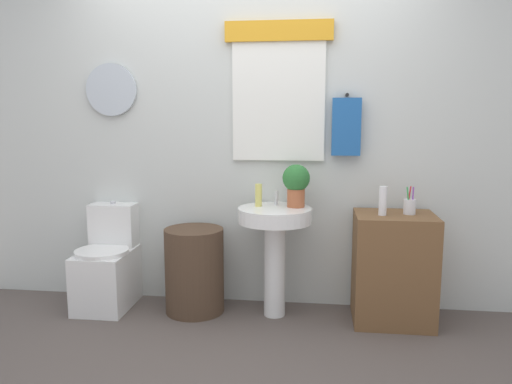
{
  "coord_description": "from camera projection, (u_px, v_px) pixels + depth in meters",
  "views": [
    {
      "loc": [
        0.49,
        -2.49,
        1.4
      ],
      "look_at": [
        0.08,
        0.8,
        0.89
      ],
      "focal_mm": 34.82,
      "sensor_mm": 36.0,
      "label": 1
    }
  ],
  "objects": [
    {
      "name": "ground_plane",
      "position": [
        223.0,
        374.0,
        2.71
      ],
      "size": [
        8.0,
        8.0,
        0.0
      ],
      "primitive_type": "plane",
      "color": "#564C47"
    },
    {
      "name": "back_wall",
      "position": [
        251.0,
        128.0,
        3.64
      ],
      "size": [
        4.4,
        0.18,
        2.6
      ],
      "color": "silver",
      "rests_on": "ground_plane"
    },
    {
      "name": "toilet",
      "position": [
        108.0,
        267.0,
        3.66
      ],
      "size": [
        0.38,
        0.51,
        0.76
      ],
      "color": "white",
      "rests_on": "ground_plane"
    },
    {
      "name": "laundry_hamper",
      "position": [
        194.0,
        270.0,
        3.55
      ],
      "size": [
        0.42,
        0.42,
        0.61
      ],
      "primitive_type": "cylinder",
      "color": "#4C3828",
      "rests_on": "ground_plane"
    },
    {
      "name": "pedestal_sink",
      "position": [
        275.0,
        235.0,
        3.43
      ],
      "size": [
        0.51,
        0.51,
        0.77
      ],
      "color": "white",
      "rests_on": "ground_plane"
    },
    {
      "name": "faucet",
      "position": [
        277.0,
        198.0,
        3.51
      ],
      "size": [
        0.03,
        0.03,
        0.1
      ],
      "primitive_type": "cylinder",
      "color": "silver",
      "rests_on": "pedestal_sink"
    },
    {
      "name": "wooden_cabinet",
      "position": [
        393.0,
        268.0,
        3.37
      ],
      "size": [
        0.53,
        0.44,
        0.75
      ],
      "primitive_type": "cube",
      "color": "brown",
      "rests_on": "ground_plane"
    },
    {
      "name": "soap_bottle",
      "position": [
        259.0,
        195.0,
        3.46
      ],
      "size": [
        0.05,
        0.05,
        0.16
      ],
      "primitive_type": "cylinder",
      "color": "#DBD166",
      "rests_on": "pedestal_sink"
    },
    {
      "name": "potted_plant",
      "position": [
        296.0,
        182.0,
        3.42
      ],
      "size": [
        0.19,
        0.19,
        0.3
      ],
      "color": "#AD5B38",
      "rests_on": "pedestal_sink"
    },
    {
      "name": "lotion_bottle",
      "position": [
        383.0,
        201.0,
        3.27
      ],
      "size": [
        0.05,
        0.05,
        0.19
      ],
      "primitive_type": "cylinder",
      "color": "white",
      "rests_on": "wooden_cabinet"
    },
    {
      "name": "toothbrush_cup",
      "position": [
        410.0,
        206.0,
        3.31
      ],
      "size": [
        0.08,
        0.08,
        0.19
      ],
      "color": "silver",
      "rests_on": "wooden_cabinet"
    }
  ]
}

